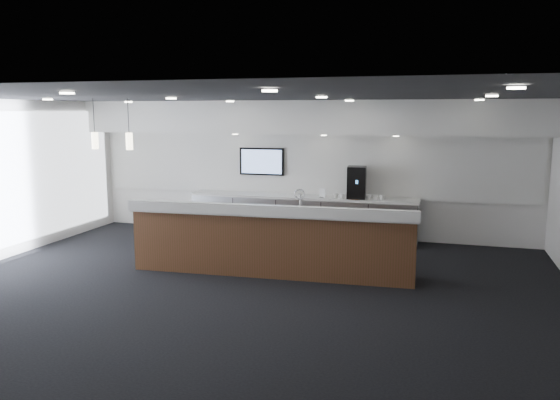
% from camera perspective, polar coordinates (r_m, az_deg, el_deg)
% --- Properties ---
extents(ground, '(10.00, 10.00, 0.00)m').
position_cam_1_polar(ground, '(8.79, -3.65, -9.14)').
color(ground, black).
rests_on(ground, ground).
extents(ceiling, '(10.00, 8.00, 0.02)m').
position_cam_1_polar(ceiling, '(8.35, -3.86, 10.81)').
color(ceiling, black).
rests_on(ceiling, back_wall).
extents(back_wall, '(10.00, 0.02, 3.00)m').
position_cam_1_polar(back_wall, '(12.24, 2.69, 3.26)').
color(back_wall, silver).
rests_on(back_wall, ground).
extents(soffit_bulkhead, '(10.00, 0.90, 0.70)m').
position_cam_1_polar(soffit_bulkhead, '(11.74, 2.21, 8.63)').
color(soffit_bulkhead, silver).
rests_on(soffit_bulkhead, back_wall).
extents(alcove_panel, '(9.80, 0.06, 1.40)m').
position_cam_1_polar(alcove_panel, '(12.20, 2.66, 3.71)').
color(alcove_panel, silver).
rests_on(alcove_panel, back_wall).
extents(back_credenza, '(5.06, 0.66, 0.95)m').
position_cam_1_polar(back_credenza, '(12.05, 2.25, -1.75)').
color(back_credenza, '#9DA1A6').
rests_on(back_credenza, ground).
extents(wall_tv, '(1.05, 0.08, 0.62)m').
position_cam_1_polar(wall_tv, '(12.41, -1.91, 4.04)').
color(wall_tv, black).
rests_on(wall_tv, back_wall).
extents(pendant_left, '(0.12, 0.12, 0.30)m').
position_cam_1_polar(pendant_left, '(10.13, -15.13, 5.98)').
color(pendant_left, '#F5E9BF').
rests_on(pendant_left, ceiling).
extents(pendant_right, '(0.12, 0.12, 0.30)m').
position_cam_1_polar(pendant_right, '(10.51, -18.41, 5.93)').
color(pendant_right, '#F5E9BF').
rests_on(pendant_right, ceiling).
extents(ceiling_can_lights, '(7.00, 5.00, 0.02)m').
position_cam_1_polar(ceiling_can_lights, '(8.35, -3.86, 10.60)').
color(ceiling_can_lights, white).
rests_on(ceiling_can_lights, ceiling).
extents(service_counter, '(4.94, 1.09, 1.49)m').
position_cam_1_polar(service_counter, '(9.38, -0.89, -4.29)').
color(service_counter, '#4E321A').
rests_on(service_counter, ground).
extents(coffee_machine, '(0.42, 0.53, 0.68)m').
position_cam_1_polar(coffee_machine, '(11.67, 8.01, 1.83)').
color(coffee_machine, black).
rests_on(coffee_machine, back_credenza).
extents(info_sign_left, '(0.14, 0.06, 0.19)m').
position_cam_1_polar(info_sign_left, '(11.73, 4.45, 0.74)').
color(info_sign_left, silver).
rests_on(info_sign_left, back_credenza).
extents(info_sign_right, '(0.20, 0.03, 0.27)m').
position_cam_1_polar(info_sign_right, '(11.62, 7.85, 0.80)').
color(info_sign_right, silver).
rests_on(info_sign_right, back_credenza).
extents(cup_0, '(0.11, 0.11, 0.10)m').
position_cam_1_polar(cup_0, '(11.57, 10.63, 0.27)').
color(cup_0, white).
rests_on(cup_0, back_credenza).
extents(cup_1, '(0.15, 0.15, 0.10)m').
position_cam_1_polar(cup_1, '(11.58, 9.94, 0.30)').
color(cup_1, white).
rests_on(cup_1, back_credenza).
extents(cup_2, '(0.13, 0.13, 0.10)m').
position_cam_1_polar(cup_2, '(11.60, 9.25, 0.33)').
color(cup_2, white).
rests_on(cup_2, back_credenza).
extents(cup_3, '(0.14, 0.14, 0.10)m').
position_cam_1_polar(cup_3, '(11.62, 8.57, 0.36)').
color(cup_3, white).
rests_on(cup_3, back_credenza).
extents(cup_4, '(0.15, 0.15, 0.10)m').
position_cam_1_polar(cup_4, '(11.64, 7.88, 0.39)').
color(cup_4, white).
rests_on(cup_4, back_credenza).
extents(cup_5, '(0.12, 0.12, 0.10)m').
position_cam_1_polar(cup_5, '(11.66, 7.20, 0.42)').
color(cup_5, white).
rests_on(cup_5, back_credenza).
extents(cup_6, '(0.15, 0.15, 0.10)m').
position_cam_1_polar(cup_6, '(11.68, 6.53, 0.45)').
color(cup_6, white).
rests_on(cup_6, back_credenza).
extents(cup_7, '(0.13, 0.13, 0.10)m').
position_cam_1_polar(cup_7, '(11.71, 5.85, 0.48)').
color(cup_7, white).
rests_on(cup_7, back_credenza).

